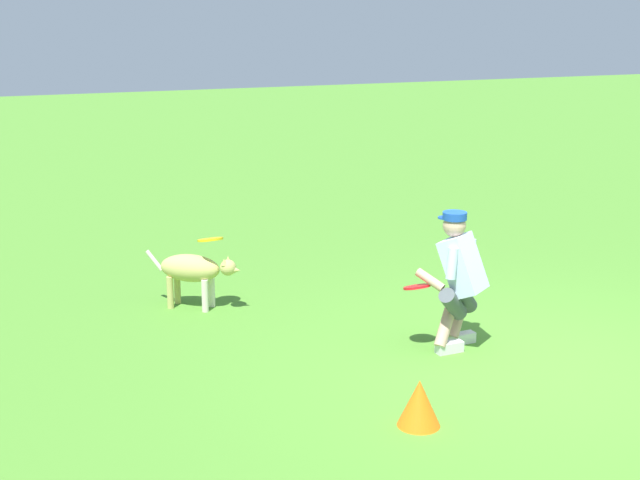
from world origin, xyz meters
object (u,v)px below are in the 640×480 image
at_px(person, 459,276).
at_px(frisbee_held, 417,287).
at_px(training_cone, 419,403).
at_px(dog, 194,270).
at_px(frisbee_flying, 210,239).

xyz_separation_m(person, frisbee_held, (0.37, -0.12, -0.09)).
relative_size(person, frisbee_held, 5.13).
xyz_separation_m(frisbee_held, training_cone, (0.77, 1.36, -0.43)).
height_order(person, dog, person).
xyz_separation_m(person, training_cone, (1.13, 1.24, -0.51)).
distance_m(frisbee_held, training_cone, 1.62).
xyz_separation_m(dog, frisbee_flying, (-0.14, 0.15, 0.36)).
bearing_deg(person, frisbee_held, 38.35).
bearing_deg(frisbee_flying, training_cone, 101.00).
xyz_separation_m(dog, frisbee_held, (-1.53, 2.00, 0.20)).
distance_m(dog, frisbee_flying, 0.41).
relative_size(dog, training_cone, 2.36).
distance_m(person, frisbee_held, 0.40).
bearing_deg(frisbee_flying, person, 131.72).
height_order(frisbee_flying, training_cone, frisbee_flying).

